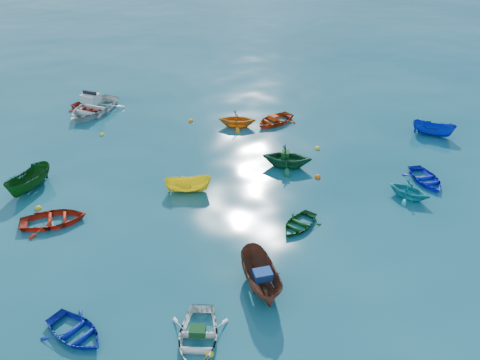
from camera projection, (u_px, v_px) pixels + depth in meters
name	position (u px, v px, depth m)	size (l,w,h in m)	color
ground	(282.00, 236.00, 22.78)	(160.00, 160.00, 0.00)	#0A424F
dinghy_blue_sw	(76.00, 335.00, 17.64)	(1.91, 2.67, 0.55)	#0D1DA6
dinghy_white_near	(198.00, 342.00, 17.38)	(2.23, 3.12, 0.65)	white
sampan_brown_mid	(261.00, 288.00, 19.78)	(1.32, 3.51, 1.36)	brown
dinghy_blue_se	(425.00, 182.00, 27.09)	(2.01, 2.81, 0.58)	#1018CB
sampan_yellow_mid	(189.00, 191.00, 26.21)	(0.99, 2.62, 1.01)	yellow
dinghy_green_e	(298.00, 227.00, 23.41)	(1.75, 2.44, 0.51)	#104713
dinghy_cyan_se	(407.00, 198.00, 25.65)	(1.96, 2.28, 1.20)	teal
dinghy_red_nw	(55.00, 223.00, 23.66)	(2.30, 3.22, 0.67)	#B0230E
dinghy_green_n	(286.00, 167.00, 28.54)	(2.56, 2.97, 1.56)	#12512B
dinghy_red_ne	(274.00, 123.00, 34.01)	(2.31, 3.22, 0.67)	#BD3A0F
sampan_blue_far	(432.00, 135.00, 32.32)	(1.06, 2.81, 1.09)	#0E2BB0
dinghy_red_far	(88.00, 110.00, 36.03)	(2.07, 2.89, 0.60)	#AA1A0E
dinghy_orange_far	(237.00, 127.00, 33.45)	(2.26, 2.62, 1.38)	orange
sampan_green_far	(32.00, 189.00, 26.39)	(1.21, 3.21, 1.24)	#0F4412
motorboat_white	(93.00, 113.00, 35.64)	(3.57, 4.99, 1.63)	silver
tarp_green_a	(197.00, 331.00, 17.23)	(0.60, 0.46, 0.29)	#104119
tarp_blue_a	(263.00, 275.00, 19.20)	(0.75, 0.57, 0.36)	navy
tarp_green_b	(286.00, 153.00, 28.08)	(0.58, 0.44, 0.28)	#124B17
tarp_orange_b	(273.00, 117.00, 33.70)	(0.63, 0.48, 0.30)	#DD4A16
buoy_ye_a	(210.00, 354.00, 16.91)	(0.32, 0.32, 0.32)	yellow
buoy_ye_b	(38.00, 209.00, 24.74)	(0.35, 0.35, 0.35)	yellow
buoy_or_c	(173.00, 185.00, 26.80)	(0.34, 0.34, 0.34)	orange
buoy_ye_c	(172.00, 183.00, 26.94)	(0.33, 0.33, 0.33)	yellow
buoy_or_d	(318.00, 178.00, 27.47)	(0.38, 0.38, 0.38)	#E95E0C
buoy_ye_d	(102.00, 135.00, 32.32)	(0.33, 0.33, 0.33)	yellow
buoy_or_e	(191.00, 122.00, 34.25)	(0.38, 0.38, 0.38)	orange
buoy_ye_e	(317.00, 149.00, 30.56)	(0.36, 0.36, 0.36)	yellow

